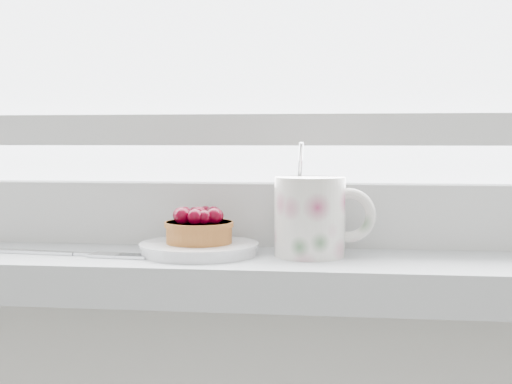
% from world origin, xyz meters
% --- Properties ---
extents(saucer, '(0.12, 0.12, 0.01)m').
position_xyz_m(saucer, '(-0.02, 1.88, 0.95)').
color(saucer, white).
rests_on(saucer, windowsill).
extents(raspberry_tart, '(0.07, 0.07, 0.04)m').
position_xyz_m(raspberry_tart, '(-0.02, 1.88, 0.97)').
color(raspberry_tart, brown).
rests_on(raspberry_tart, saucer).
extents(floral_mug, '(0.10, 0.08, 0.12)m').
position_xyz_m(floral_mug, '(0.10, 1.89, 0.98)').
color(floral_mug, silver).
rests_on(floral_mug, windowsill).
extents(fork, '(0.20, 0.04, 0.00)m').
position_xyz_m(fork, '(-0.16, 1.86, 0.94)').
color(fork, silver).
rests_on(fork, windowsill).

